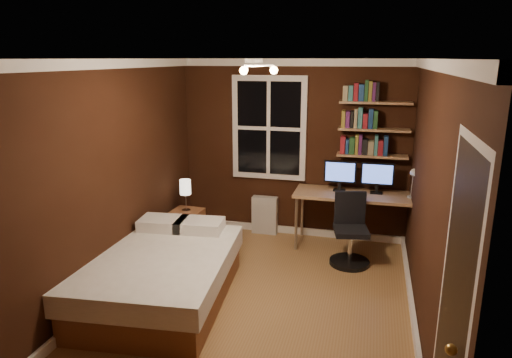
% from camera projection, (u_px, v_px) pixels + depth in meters
% --- Properties ---
extents(floor, '(4.20, 4.20, 0.00)m').
position_uv_depth(floor, '(257.00, 304.00, 4.80)').
color(floor, olive).
rests_on(floor, ground).
extents(wall_back, '(3.20, 0.04, 2.50)m').
position_uv_depth(wall_back, '(294.00, 150.00, 6.44)').
color(wall_back, black).
rests_on(wall_back, ground).
extents(wall_left, '(0.04, 4.20, 2.50)m').
position_uv_depth(wall_left, '(112.00, 180.00, 4.86)').
color(wall_left, black).
rests_on(wall_left, ground).
extents(wall_right, '(0.04, 4.20, 2.50)m').
position_uv_depth(wall_right, '(429.00, 203.00, 4.09)').
color(wall_right, black).
rests_on(wall_right, ground).
extents(ceiling, '(3.20, 4.20, 0.02)m').
position_uv_depth(ceiling, '(257.00, 59.00, 4.15)').
color(ceiling, white).
rests_on(ceiling, wall_back).
extents(window, '(1.06, 0.06, 1.46)m').
position_uv_depth(window, '(269.00, 128.00, 6.41)').
color(window, white).
rests_on(window, wall_back).
extents(door, '(0.03, 0.82, 2.05)m').
position_uv_depth(door, '(451.00, 317.00, 2.70)').
color(door, black).
rests_on(door, ground).
extents(door_knob, '(0.06, 0.06, 0.06)m').
position_uv_depth(door_knob, '(451.00, 350.00, 2.43)').
color(door_knob, '#BE9340').
rests_on(door_knob, door).
extents(ceiling_fixture, '(0.44, 0.44, 0.18)m').
position_uv_depth(ceiling_fixture, '(254.00, 70.00, 4.09)').
color(ceiling_fixture, beige).
rests_on(ceiling_fixture, ceiling).
extents(bookshelf_lower, '(0.92, 0.22, 0.03)m').
position_uv_depth(bookshelf_lower, '(372.00, 156.00, 6.07)').
color(bookshelf_lower, '#986C49').
rests_on(bookshelf_lower, wall_back).
extents(books_row_lower, '(0.60, 0.16, 0.23)m').
position_uv_depth(books_row_lower, '(373.00, 146.00, 6.03)').
color(books_row_lower, maroon).
rests_on(books_row_lower, bookshelf_lower).
extents(bookshelf_middle, '(0.92, 0.22, 0.03)m').
position_uv_depth(bookshelf_middle, '(374.00, 129.00, 5.98)').
color(bookshelf_middle, '#986C49').
rests_on(bookshelf_middle, wall_back).
extents(books_row_middle, '(0.48, 0.16, 0.23)m').
position_uv_depth(books_row_middle, '(374.00, 120.00, 5.94)').
color(books_row_middle, navy).
rests_on(books_row_middle, bookshelf_middle).
extents(bookshelf_upper, '(0.92, 0.22, 0.03)m').
position_uv_depth(bookshelf_upper, '(376.00, 103.00, 5.89)').
color(bookshelf_upper, '#986C49').
rests_on(bookshelf_upper, wall_back).
extents(books_row_upper, '(0.48, 0.16, 0.23)m').
position_uv_depth(books_row_upper, '(376.00, 92.00, 5.85)').
color(books_row_upper, '#225127').
rests_on(books_row_upper, bookshelf_upper).
extents(bed, '(1.57, 2.06, 0.66)m').
position_uv_depth(bed, '(162.00, 275.00, 4.83)').
color(bed, brown).
rests_on(bed, ground).
extents(nightstand, '(0.42, 0.42, 0.50)m').
position_uv_depth(nightstand, '(187.00, 228.00, 6.26)').
color(nightstand, brown).
rests_on(nightstand, ground).
extents(bedside_lamp, '(0.15, 0.15, 0.44)m').
position_uv_depth(bedside_lamp, '(186.00, 195.00, 6.14)').
color(bedside_lamp, silver).
rests_on(bedside_lamp, nightstand).
extents(radiator, '(0.37, 0.13, 0.56)m').
position_uv_depth(radiator, '(265.00, 215.00, 6.68)').
color(radiator, silver).
rests_on(radiator, ground).
extents(desk, '(1.62, 0.61, 0.77)m').
position_uv_depth(desk, '(356.00, 198.00, 6.06)').
color(desk, '#986C49').
rests_on(desk, ground).
extents(monitor_left, '(0.43, 0.12, 0.41)m').
position_uv_depth(monitor_left, '(340.00, 176.00, 6.12)').
color(monitor_left, black).
rests_on(monitor_left, desk).
extents(monitor_right, '(0.43, 0.12, 0.41)m').
position_uv_depth(monitor_right, '(377.00, 178.00, 6.00)').
color(monitor_right, black).
rests_on(monitor_right, desk).
extents(desk_lamp, '(0.14, 0.32, 0.44)m').
position_uv_depth(desk_lamp, '(413.00, 183.00, 5.73)').
color(desk_lamp, silver).
rests_on(desk_lamp, desk).
extents(office_chair, '(0.50, 0.50, 0.90)m').
position_uv_depth(office_chair, '(350.00, 238.00, 5.69)').
color(office_chair, black).
rests_on(office_chair, ground).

